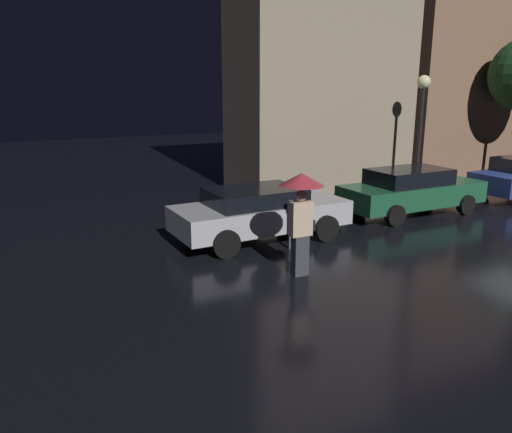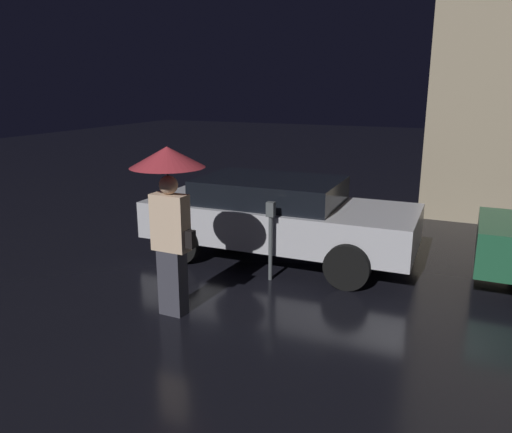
# 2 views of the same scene
# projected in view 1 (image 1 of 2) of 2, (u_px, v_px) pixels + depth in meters

# --- Properties ---
(building_facade_left) EXTENTS (6.85, 3.00, 10.90)m
(building_facade_left) POSITION_uv_depth(u_px,v_px,m) (323.00, 42.00, 18.44)
(building_facade_left) COLOR gray
(building_facade_left) RESTS_ON ground
(building_facade_right) EXTENTS (6.98, 3.00, 9.79)m
(building_facade_right) POSITION_uv_depth(u_px,v_px,m) (463.00, 62.00, 21.92)
(building_facade_right) COLOR #8C664C
(building_facade_right) RESTS_ON ground
(parked_car_silver) EXTENTS (4.55, 2.03, 1.37)m
(parked_car_silver) POSITION_uv_depth(u_px,v_px,m) (260.00, 212.00, 12.80)
(parked_car_silver) COLOR #B7B7BF
(parked_car_silver) RESTS_ON ground
(parked_car_green) EXTENTS (4.67, 1.91, 1.43)m
(parked_car_green) POSITION_uv_depth(u_px,v_px,m) (411.00, 190.00, 15.39)
(parked_car_green) COLOR #1E5638
(parked_car_green) RESTS_ON ground
(pedestrian_with_umbrella) EXTENTS (0.92, 0.92, 2.18)m
(pedestrian_with_umbrella) POSITION_uv_depth(u_px,v_px,m) (301.00, 201.00, 10.16)
(pedestrian_with_umbrella) COLOR #383842
(pedestrian_with_umbrella) RESTS_ON ground
(parking_meter) EXTENTS (0.12, 0.10, 1.22)m
(parking_meter) POSITION_uv_depth(u_px,v_px,m) (290.00, 219.00, 12.04)
(parking_meter) COLOR #4C5154
(parking_meter) RESTS_ON ground
(street_lamp_near) EXTENTS (0.47, 0.47, 4.24)m
(street_lamp_near) POSITION_uv_depth(u_px,v_px,m) (422.00, 108.00, 17.63)
(street_lamp_near) COLOR black
(street_lamp_near) RESTS_ON ground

